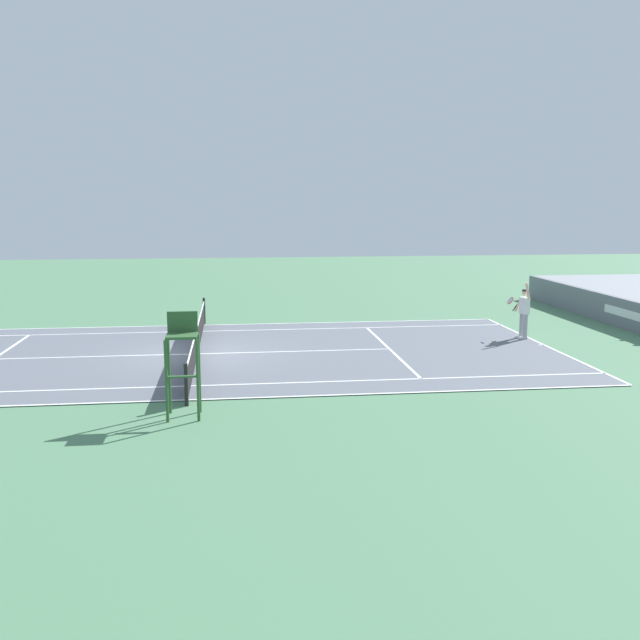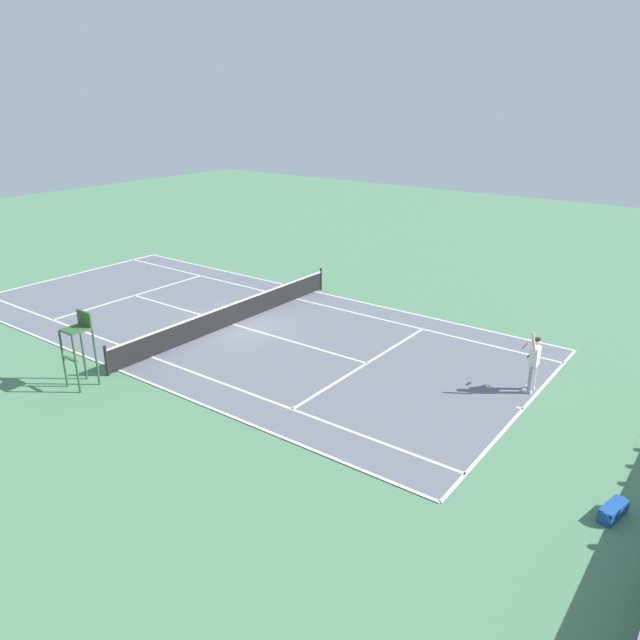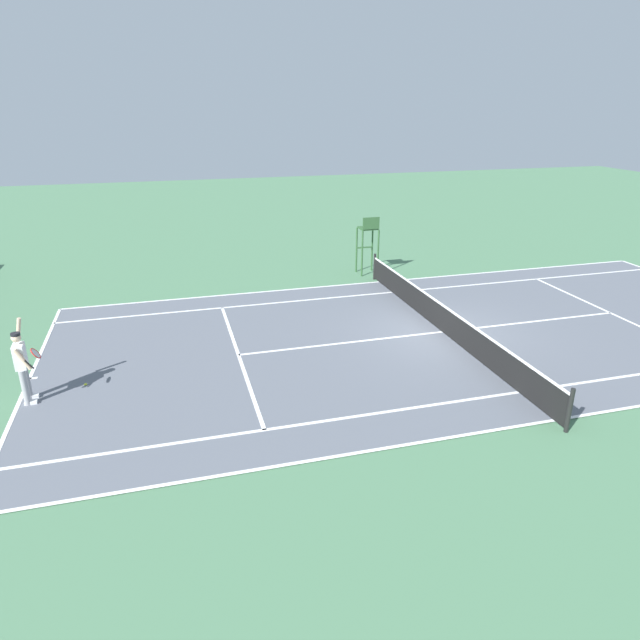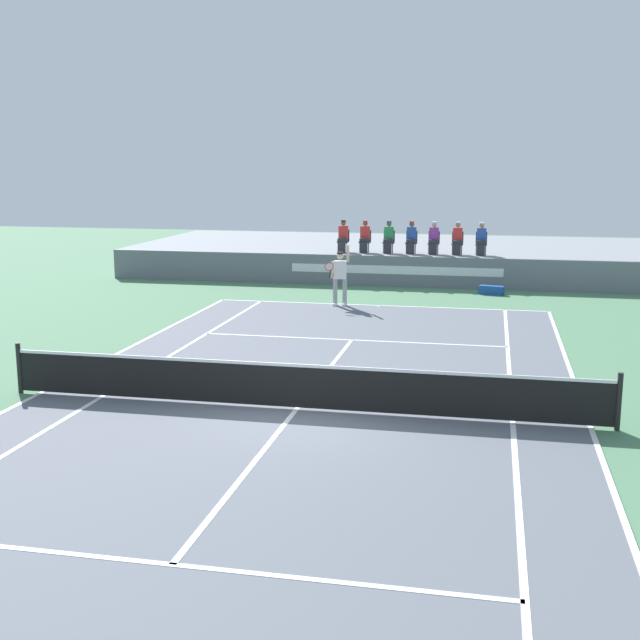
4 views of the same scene
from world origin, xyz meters
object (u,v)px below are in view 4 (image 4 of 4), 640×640
tennis_ball (349,312)px  spectator_seated_3 (411,238)px  spectator_seated_4 (434,238)px  tennis_player (340,277)px  equipment_bag (491,290)px  spectator_seated_1 (365,237)px  spectator_seated_5 (457,239)px  spectator_seated_6 (481,239)px  spectator_seated_2 (389,238)px  spectator_seated_0 (343,237)px

tennis_ball → spectator_seated_3: bearing=79.8°
spectator_seated_4 → tennis_player: bearing=-114.8°
tennis_player → equipment_bag: tennis_player is taller
spectator_seated_1 → spectator_seated_5: bearing=0.0°
spectator_seated_5 → spectator_seated_6: 0.91m
spectator_seated_4 → equipment_bag: size_ratio=1.33×
spectator_seated_1 → spectator_seated_2: same height
spectator_seated_3 → spectator_seated_6: size_ratio=1.00×
spectator_seated_2 → tennis_ball: 7.22m
spectator_seated_2 → spectator_seated_6: size_ratio=1.00×
spectator_seated_1 → spectator_seated_6: size_ratio=1.00×
spectator_seated_0 → spectator_seated_2: 1.84m
spectator_seated_4 → spectator_seated_6: bearing=0.0°
spectator_seated_6 → spectator_seated_0: bearing=180.0°
spectator_seated_4 → tennis_player: spectator_seated_4 is taller
spectator_seated_6 → spectator_seated_1: bearing=180.0°
spectator_seated_2 → spectator_seated_6: (3.61, 0.00, 0.00)m
spectator_seated_1 → spectator_seated_5: 3.65m
spectator_seated_1 → spectator_seated_5: (3.65, 0.00, 0.00)m
spectator_seated_2 → spectator_seated_5: size_ratio=1.00×
tennis_ball → equipment_bag: (4.43, 4.72, 0.13)m
spectator_seated_2 → spectator_seated_6: same height
spectator_seated_0 → equipment_bag: (5.91, -2.27, -1.63)m
spectator_seated_0 → tennis_player: size_ratio=0.61×
spectator_seated_2 → spectator_seated_5: same height
spectator_seated_0 → spectator_seated_2: same height
equipment_bag → spectator_seated_3: bearing=144.4°
spectator_seated_2 → spectator_seated_4: same height
spectator_seated_1 → spectator_seated_6: bearing=0.0°
spectator_seated_4 → spectator_seated_5: size_ratio=1.00×
spectator_seated_3 → spectator_seated_5: size_ratio=1.00×
spectator_seated_1 → tennis_ball: 7.23m
spectator_seated_6 → tennis_player: bearing=-127.9°
spectator_seated_5 → tennis_ball: 7.83m
spectator_seated_2 → spectator_seated_3: bearing=0.0°
spectator_seated_1 → tennis_ball: spectator_seated_1 is taller
spectator_seated_2 → tennis_player: spectator_seated_2 is taller
spectator_seated_5 → tennis_player: size_ratio=0.61×
spectator_seated_0 → tennis_player: (0.94, -5.78, -0.79)m
tennis_ball → spectator_seated_4: bearing=73.0°
spectator_seated_0 → spectator_seated_6: 5.45m
spectator_seated_3 → tennis_player: (-1.79, -5.78, -0.79)m
tennis_ball → equipment_bag: equipment_bag is taller
tennis_player → tennis_ball: (0.54, -1.21, -0.96)m
spectator_seated_2 → equipment_bag: bearing=-29.2°
spectator_seated_3 → spectator_seated_6: bearing=0.0°
spectator_seated_4 → tennis_ball: (-2.14, -6.99, -1.76)m
spectator_seated_0 → spectator_seated_3: (2.74, 0.00, 0.00)m
spectator_seated_6 → spectator_seated_3: bearing=180.0°
tennis_player → spectator_seated_3: bearing=72.8°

